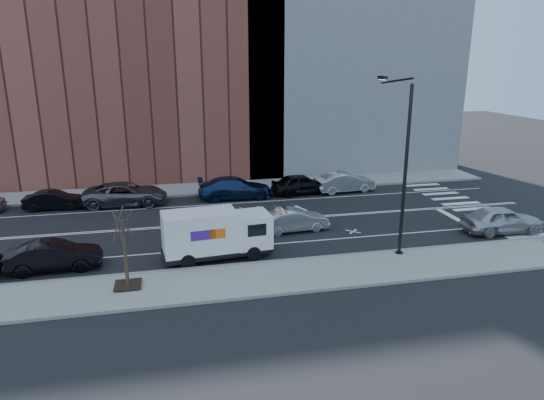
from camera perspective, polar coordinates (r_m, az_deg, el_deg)
name	(u,v)px	position (r m, az deg, el deg)	size (l,w,h in m)	color
ground	(248,221)	(31.67, -2.87, -2.53)	(120.00, 120.00, 0.00)	black
sidewalk_near	(278,277)	(23.62, 0.75, -9.06)	(44.00, 3.60, 0.15)	gray
sidewalk_far	(230,187)	(40.00, -4.98, 1.53)	(44.00, 3.60, 0.15)	gray
curb_near	(270,262)	(25.21, -0.18, -7.34)	(44.00, 0.25, 0.17)	gray
curb_far	(233,193)	(38.27, -4.63, 0.88)	(44.00, 0.25, 0.17)	gray
crosswalk	(467,206)	(37.62, 21.92, -0.67)	(3.00, 14.00, 0.01)	white
road_markings	(248,221)	(31.67, -2.87, -2.53)	(40.00, 8.60, 0.01)	white
bldg_brick	(124,49)	(45.32, -17.06, 16.58)	(26.00, 10.00, 22.00)	brown
bldg_concrete	(345,28)	(48.34, 8.56, 19.39)	(20.00, 10.00, 26.00)	slate
streetlight	(402,161)	(26.11, 15.00, 4.43)	(0.44, 4.02, 9.34)	black
street_tree	(126,260)	(23.01, -16.83, -6.76)	(1.20, 1.20, 3.75)	black
fedex_van	(216,233)	(25.65, -6.62, -3.93)	(5.90, 2.49, 2.62)	black
far_parked_b	(54,200)	(37.34, -24.27, 0.00)	(1.40, 4.02, 1.32)	black
far_parked_c	(125,194)	(36.57, -16.86, 0.69)	(2.71, 5.89, 1.64)	#55565D
far_parked_d	(235,188)	(36.83, -4.37, 1.44)	(2.27, 5.57, 1.62)	navy
far_parked_e	(301,184)	(37.94, 3.47, 1.88)	(1.89, 4.69, 1.60)	black
far_parked_f	(345,182)	(38.97, 8.56, 2.10)	(1.67, 4.79, 1.58)	#B9B8BE
driving_sedan	(294,220)	(29.75, 2.62, -2.36)	(1.47, 4.22, 1.39)	#B4B5B9
near_parked_rear_a	(54,256)	(26.61, -24.24, -6.02)	(1.57, 4.49, 1.48)	black
near_parked_front	(502,220)	(32.55, 25.45, -2.09)	(1.94, 4.83, 1.65)	#BBBCC1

